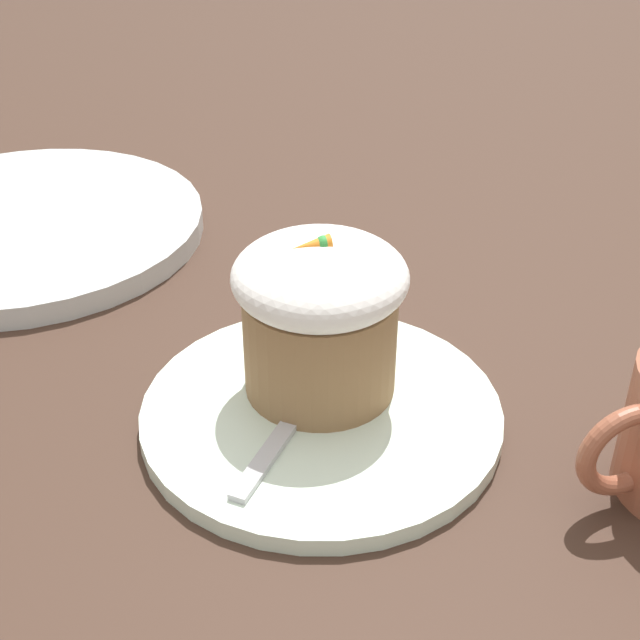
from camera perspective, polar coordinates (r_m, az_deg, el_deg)
The scene contains 5 objects.
ground_plane at distance 0.52m, azimuth 0.08°, elevation -6.44°, with size 4.00×4.00×0.00m, color #3D281E.
dessert_plate at distance 0.52m, azimuth 0.08°, elevation -5.99°, with size 0.21×0.21×0.01m.
carrot_cake at distance 0.50m, azimuth -0.00°, elevation 0.48°, with size 0.10×0.10×0.10m.
spoon at distance 0.52m, azimuth -0.74°, elevation -4.88°, with size 0.10×0.11×0.01m.
side_plate at distance 0.75m, azimuth -18.41°, elevation 5.71°, with size 0.28×0.28×0.02m.
Camera 1 is at (0.12, 0.39, 0.33)m, focal length 50.00 mm.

